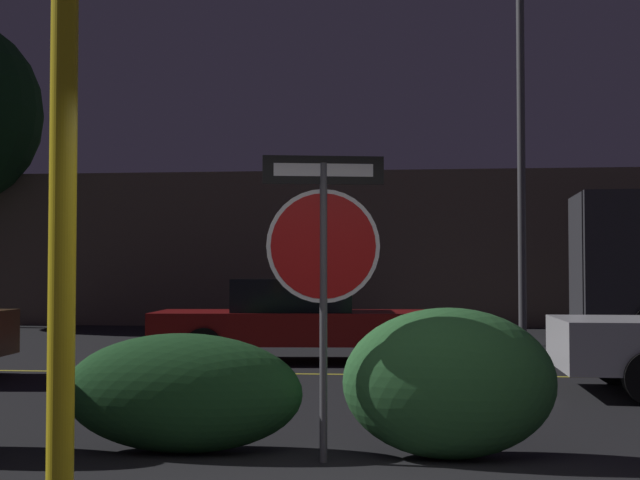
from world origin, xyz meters
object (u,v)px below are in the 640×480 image
(stop_sign, at_px, (323,245))
(hedge_bush_2, at_px, (182,393))
(street_lamp, at_px, (521,120))
(hedge_bush_3, at_px, (449,383))
(yellow_pole_left, at_px, (62,249))
(passing_car_2, at_px, (300,320))

(stop_sign, xyz_separation_m, hedge_bush_2, (-1.17, 0.24, -1.18))
(hedge_bush_2, xyz_separation_m, street_lamp, (4.10, 11.09, 4.06))
(hedge_bush_3, bearing_deg, stop_sign, -167.47)
(yellow_pole_left, relative_size, street_lamp, 0.41)
(hedge_bush_3, height_order, passing_car_2, passing_car_2)
(yellow_pole_left, relative_size, hedge_bush_2, 1.61)
(passing_car_2, distance_m, street_lamp, 6.66)
(hedge_bush_2, bearing_deg, yellow_pole_left, -93.91)
(stop_sign, xyz_separation_m, hedge_bush_3, (0.96, 0.21, -1.07))
(yellow_pole_left, xyz_separation_m, hedge_bush_3, (2.28, 2.13, -0.99))
(hedge_bush_2, bearing_deg, street_lamp, 69.71)
(yellow_pole_left, distance_m, passing_car_2, 9.68)
(stop_sign, relative_size, yellow_pole_left, 0.74)
(street_lamp, bearing_deg, hedge_bush_3, -100.05)
(stop_sign, relative_size, passing_car_2, 0.47)
(stop_sign, height_order, passing_car_2, stop_sign)
(yellow_pole_left, height_order, passing_car_2, yellow_pole_left)
(yellow_pole_left, distance_m, hedge_bush_2, 2.43)
(yellow_pole_left, xyz_separation_m, street_lamp, (4.25, 13.25, 2.96))
(stop_sign, height_order, hedge_bush_3, stop_sign)
(hedge_bush_2, bearing_deg, passing_car_2, 89.64)
(yellow_pole_left, bearing_deg, passing_car_2, 88.84)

